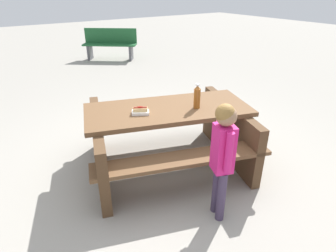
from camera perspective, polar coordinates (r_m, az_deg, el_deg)
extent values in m
plane|color=gray|center=(3.52, 0.00, -7.68)|extent=(30.00, 30.00, 0.00)
cube|color=brown|center=(3.17, 0.00, 3.24)|extent=(1.95, 1.30, 0.05)
cube|color=brown|center=(2.83, 3.04, -6.60)|extent=(1.79, 0.84, 0.04)
cube|color=brown|center=(3.78, -2.26, 2.36)|extent=(1.79, 0.84, 0.04)
cube|color=#4D3520|center=(3.24, -13.46, -4.41)|extent=(0.54, 1.36, 0.70)
cube|color=#4D3520|center=(3.59, 12.08, -1.02)|extent=(0.54, 1.36, 0.70)
cylinder|color=brown|center=(3.13, 5.80, 5.46)|extent=(0.07, 0.07, 0.22)
cone|color=brown|center=(3.09, 5.91, 7.69)|extent=(0.07, 0.07, 0.04)
cylinder|color=silver|center=(3.08, 5.93, 8.20)|extent=(0.04, 0.04, 0.02)
cube|color=white|center=(3.01, -5.50, 2.70)|extent=(0.21, 0.19, 0.03)
cube|color=#D8B272|center=(3.00, -5.53, 3.28)|extent=(0.16, 0.12, 0.04)
cylinder|color=maroon|center=(2.99, -5.54, 3.59)|extent=(0.14, 0.09, 0.03)
ellipsoid|color=maroon|center=(2.99, -5.55, 3.80)|extent=(0.07, 0.06, 0.01)
cylinder|color=#3F334C|center=(2.77, 9.62, -12.25)|extent=(0.08, 0.08, 0.51)
cylinder|color=#3F334C|center=(2.69, 10.57, -13.70)|extent=(0.08, 0.08, 0.51)
cube|color=#D11E72|center=(2.46, 10.95, -4.42)|extent=(0.21, 0.22, 0.43)
cylinder|color=#D11E72|center=(2.54, 10.02, -2.79)|extent=(0.06, 0.06, 0.37)
cylinder|color=#D11E72|center=(2.37, 12.04, -5.27)|extent=(0.06, 0.06, 0.37)
sphere|color=#997051|center=(2.33, 11.58, 1.98)|extent=(0.17, 0.17, 0.17)
sphere|color=olive|center=(2.31, 11.34, 2.43)|extent=(0.16, 0.16, 0.16)
cube|color=#1E592D|center=(8.61, -11.53, 15.64)|extent=(1.43, 1.24, 0.04)
cube|color=#1E592D|center=(8.75, -11.37, 17.28)|extent=(1.21, 0.95, 0.40)
cube|color=#4C4C51|center=(8.82, -15.28, 14.01)|extent=(0.27, 0.32, 0.41)
cube|color=#4C4C51|center=(8.52, -7.37, 14.28)|extent=(0.27, 0.32, 0.41)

